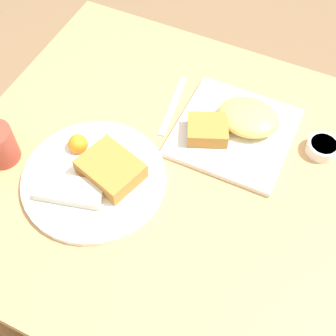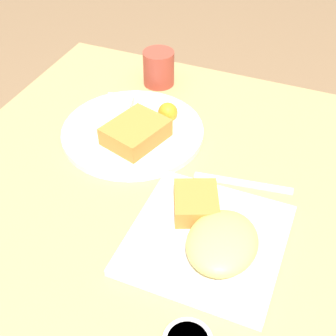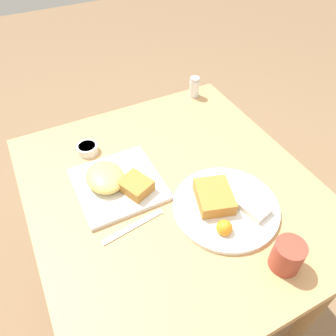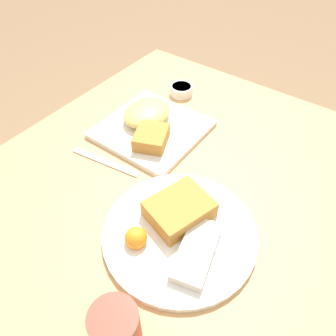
# 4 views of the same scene
# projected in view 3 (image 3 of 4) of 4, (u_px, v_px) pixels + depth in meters

# --- Properties ---
(ground_plane) EXTENTS (8.00, 8.00, 0.00)m
(ground_plane) POSITION_uv_depth(u_px,v_px,m) (171.00, 294.00, 1.55)
(ground_plane) COLOR #846647
(dining_table) EXTENTS (0.94, 0.85, 0.77)m
(dining_table) POSITION_uv_depth(u_px,v_px,m) (173.00, 207.00, 1.08)
(dining_table) COLOR tan
(dining_table) RESTS_ON ground_plane
(plate_square_near) EXTENTS (0.25, 0.25, 0.06)m
(plate_square_near) POSITION_uv_depth(u_px,v_px,m) (116.00, 182.00, 1.00)
(plate_square_near) COLOR white
(plate_square_near) RESTS_ON dining_table
(plate_oval_far) EXTENTS (0.31, 0.31, 0.05)m
(plate_oval_far) POSITION_uv_depth(u_px,v_px,m) (225.00, 205.00, 0.94)
(plate_oval_far) COLOR white
(plate_oval_far) RESTS_ON dining_table
(sauce_ramekin) EXTENTS (0.07, 0.07, 0.03)m
(sauce_ramekin) POSITION_uv_depth(u_px,v_px,m) (87.00, 148.00, 1.11)
(sauce_ramekin) COLOR white
(sauce_ramekin) RESTS_ON dining_table
(salt_shaker) EXTENTS (0.04, 0.04, 0.08)m
(salt_shaker) POSITION_uv_depth(u_px,v_px,m) (194.00, 88.00, 1.34)
(salt_shaker) COLOR white
(salt_shaker) RESTS_ON dining_table
(butter_knife) EXTENTS (0.04, 0.19, 0.00)m
(butter_knife) POSITION_uv_depth(u_px,v_px,m) (133.00, 226.00, 0.91)
(butter_knife) COLOR silver
(butter_knife) RESTS_ON dining_table
(coffee_mug) EXTENTS (0.08, 0.08, 0.09)m
(coffee_mug) POSITION_uv_depth(u_px,v_px,m) (287.00, 256.00, 0.80)
(coffee_mug) COLOR #9E3D2D
(coffee_mug) RESTS_ON dining_table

